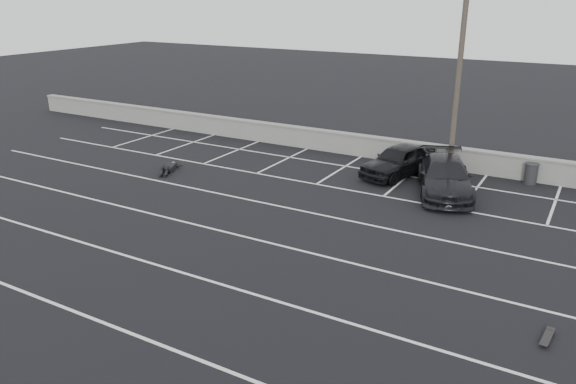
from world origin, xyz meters
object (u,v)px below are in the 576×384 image
Objects in this scene: utility_pole at (459,74)px; person at (170,165)px; skateboard at (547,338)px; trash_bin at (531,173)px; car_right at (445,177)px; car_left at (399,160)px.

utility_pole is 3.52× the size of person.
person is 3.30× the size of skateboard.
trash_bin is (3.32, 0.40, -3.94)m from utility_pole.
skateboard is (5.32, -11.57, -4.33)m from utility_pole.
utility_pole is 13.25m from person.
car_left is at bearing 131.44° from car_right.
car_right is at bearing -9.85° from person.
trash_bin is (2.85, 3.04, -0.25)m from car_right.
car_right is 0.56× the size of utility_pole.
car_left is 4.37m from utility_pole.
car_right reaches higher than car_left.
utility_pole reaches higher than car_left.
skateboard is at bearing -65.30° from utility_pole.
trash_bin is (5.22, 1.73, -0.24)m from car_left.
person is 17.56m from skateboard.
person is (-14.55, -6.08, -0.22)m from trash_bin.
skateboard is (16.54, -5.88, -0.16)m from person.
trash_bin is at bearing 27.15° from car_right.
utility_pole reaches higher than trash_bin.
skateboard is at bearing -37.29° from car_left.
skateboard is at bearing -44.01° from person.
car_right is (2.38, -1.31, 0.01)m from car_left.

